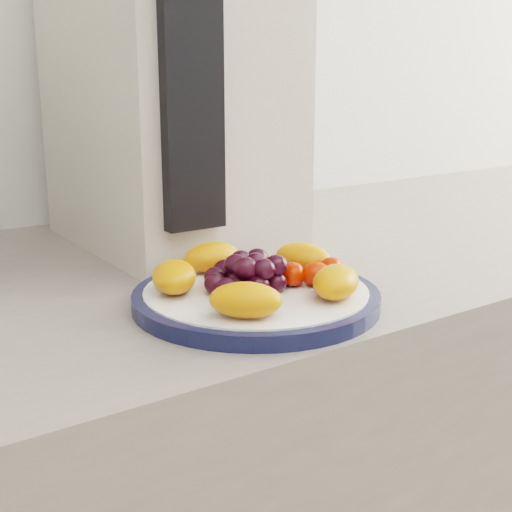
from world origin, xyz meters
TOP-DOWN VIEW (x-y plane):
  - plate_rim at (0.06, 1.03)m, footprint 0.24×0.24m
  - plate_face at (0.06, 1.03)m, footprint 0.22×0.22m
  - appliance_body at (0.12, 1.30)m, footprint 0.23×0.32m
  - appliance_panel at (0.06, 1.14)m, footprint 0.07×0.02m
  - fruit_plate at (0.06, 1.03)m, footprint 0.20×0.20m

SIDE VIEW (x-z plane):
  - plate_rim at x=0.06m, z-range 0.90..0.91m
  - plate_face at x=0.06m, z-range 0.90..0.92m
  - fruit_plate at x=0.06m, z-range 0.91..0.95m
  - appliance_body at x=0.12m, z-range 0.90..1.29m
  - appliance_panel at x=0.06m, z-range 0.96..1.25m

